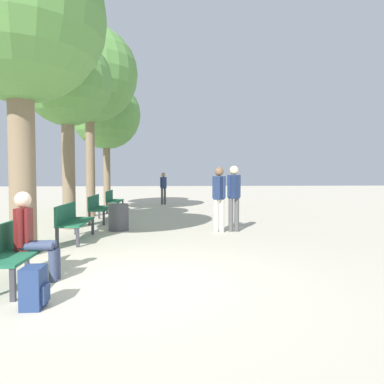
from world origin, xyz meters
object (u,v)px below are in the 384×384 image
object	(u,v)px
tree_row_2	(89,75)
pedestrian_mid	(163,186)
bench_row_0	(14,248)
trash_bin	(119,217)
backpack	(34,288)
bench_row_2	(98,206)
bench_row_3	(113,199)
pedestrian_far	(234,194)
bench_row_1	(72,219)
tree_row_0	(19,18)
pedestrian_near	(219,195)
tree_row_1	(67,83)
tree_row_3	(106,115)
person_seated	(32,234)

from	to	relation	value
tree_row_2	pedestrian_mid	distance (m)	6.88
bench_row_0	trash_bin	distance (m)	4.82
backpack	bench_row_2	bearing A→B (deg)	94.71
bench_row_3	backpack	bearing A→B (deg)	-86.70
bench_row_3	pedestrian_far	bearing A→B (deg)	-54.87
bench_row_3	pedestrian_far	size ratio (longest dim) A/B	0.98
bench_row_2	pedestrian_far	size ratio (longest dim) A/B	0.98
bench_row_2	trash_bin	world-z (taller)	bench_row_2
bench_row_1	pedestrian_far	world-z (taller)	pedestrian_far
tree_row_0	pedestrian_far	bearing A→B (deg)	29.39
backpack	pedestrian_near	bearing A→B (deg)	61.39
tree_row_1	tree_row_3	bearing A→B (deg)	90.00
backpack	pedestrian_near	distance (m)	6.05
tree_row_2	pedestrian_far	size ratio (longest dim) A/B	3.88
bench_row_2	pedestrian_mid	bearing A→B (deg)	72.72
pedestrian_mid	backpack	bearing A→B (deg)	-95.61
bench_row_1	tree_row_3	size ratio (longest dim) A/B	0.30
bench_row_3	tree_row_1	world-z (taller)	tree_row_1
backpack	pedestrian_mid	distance (m)	14.21
person_seated	pedestrian_far	size ratio (longest dim) A/B	0.74
backpack	pedestrian_far	bearing A→B (deg)	58.58
bench_row_0	pedestrian_near	xyz separation A→B (m)	(3.50, 4.22, 0.48)
bench_row_2	pedestrian_far	xyz separation A→B (m)	(3.91, -2.27, 0.50)
pedestrian_near	pedestrian_far	size ratio (longest dim) A/B	0.98
trash_bin	pedestrian_near	bearing A→B (deg)	-11.06
pedestrian_mid	pedestrian_far	distance (m)	8.96
bench_row_3	pedestrian_far	distance (m)	6.82
tree_row_1	pedestrian_mid	world-z (taller)	tree_row_1
bench_row_0	tree_row_3	world-z (taller)	tree_row_3
tree_row_3	person_seated	size ratio (longest dim) A/B	4.48
backpack	tree_row_2	bearing A→B (deg)	97.21
bench_row_3	tree_row_3	size ratio (longest dim) A/B	0.30
tree_row_0	pedestrian_mid	xyz separation A→B (m)	(2.55, 11.26, -3.46)
trash_bin	pedestrian_mid	bearing A→B (deg)	82.13
bench_row_1	tree_row_2	bearing A→B (deg)	96.27
tree_row_0	tree_row_3	bearing A→B (deg)	90.00
trash_bin	person_seated	bearing A→B (deg)	-97.69
person_seated	trash_bin	world-z (taller)	person_seated
tree_row_2	trash_bin	bearing A→B (deg)	-67.83
bench_row_0	bench_row_1	world-z (taller)	same
pedestrian_far	pedestrian_mid	bearing A→B (deg)	102.22
bench_row_0	tree_row_1	size ratio (longest dim) A/B	0.32
pedestrian_mid	trash_bin	xyz separation A→B (m)	(-1.15, -8.34, -0.54)
backpack	trash_bin	distance (m)	5.79
person_seated	bench_row_3	bearing A→B (deg)	91.36
bench_row_2	bench_row_1	bearing A→B (deg)	-90.00
tree_row_0	trash_bin	bearing A→B (deg)	64.34
bench_row_3	trash_bin	distance (m)	5.23
trash_bin	bench_row_3	bearing A→B (deg)	99.52
person_seated	backpack	bearing A→B (deg)	-70.22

